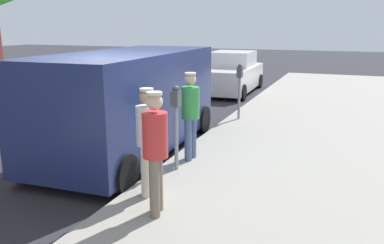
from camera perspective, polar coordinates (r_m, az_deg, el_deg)
The scene contains 9 objects.
ground_plane at distance 8.13m, azimuth -10.28°, elevation -5.82°, with size 80.00×80.00×0.00m, color #2D2D33.
sidewalk_slab at distance 7.02m, azimuth 15.14°, elevation -8.63°, with size 5.00×32.00×0.15m, color #9E998E.
parking_meter_near at distance 6.98m, azimuth -2.29°, elevation 1.26°, with size 0.14×0.18×1.52m.
parking_meter_far at distance 11.01m, azimuth 6.82°, elevation 5.71°, with size 0.14×0.18×1.52m.
pedestrian_in_red at distance 5.32m, azimuth -5.26°, elevation -3.40°, with size 0.34×0.35×1.70m.
pedestrian_in_green at distance 7.55m, azimuth -0.22°, elevation 1.66°, with size 0.34×0.36×1.68m.
pedestrian_in_white at distance 5.96m, azimuth -6.35°, elevation -1.90°, with size 0.34×0.36×1.64m.
parked_van at distance 8.52m, azimuth -8.89°, elevation 3.17°, with size 2.29×5.27×2.15m.
parked_sedan_ahead at distance 16.49m, azimuth 5.63°, elevation 6.83°, with size 2.04×4.45×1.65m.
Camera 1 is at (4.11, -6.49, 2.67)m, focal length 37.31 mm.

